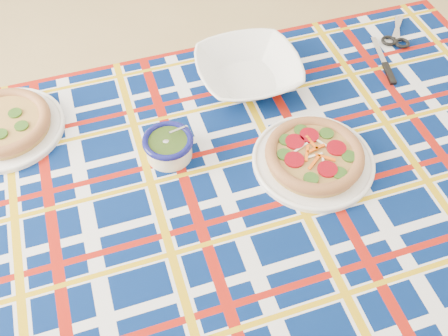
{
  "coord_description": "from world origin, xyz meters",
  "views": [
    {
      "loc": [
        0.33,
        -1.13,
        1.69
      ],
      "look_at": [
        0.38,
        -0.41,
        0.76
      ],
      "focal_mm": 40.0,
      "sensor_mm": 36.0,
      "label": 1
    }
  ],
  "objects_px": {
    "pesto_bowl": "(168,145)",
    "dining_table": "(250,193)",
    "serving_bowl": "(248,71)",
    "main_focaccia_plate": "(314,155)"
  },
  "relations": [
    {
      "from": "dining_table",
      "to": "serving_bowl",
      "type": "distance_m",
      "value": 0.35
    },
    {
      "from": "main_focaccia_plate",
      "to": "pesto_bowl",
      "type": "relative_size",
      "value": 2.47
    },
    {
      "from": "main_focaccia_plate",
      "to": "pesto_bowl",
      "type": "bearing_deg",
      "value": 172.21
    },
    {
      "from": "dining_table",
      "to": "main_focaccia_plate",
      "type": "height_order",
      "value": "main_focaccia_plate"
    },
    {
      "from": "pesto_bowl",
      "to": "serving_bowl",
      "type": "relative_size",
      "value": 0.44
    },
    {
      "from": "dining_table",
      "to": "pesto_bowl",
      "type": "height_order",
      "value": "pesto_bowl"
    },
    {
      "from": "dining_table",
      "to": "serving_bowl",
      "type": "relative_size",
      "value": 6.23
    },
    {
      "from": "pesto_bowl",
      "to": "dining_table",
      "type": "bearing_deg",
      "value": -20.73
    },
    {
      "from": "main_focaccia_plate",
      "to": "serving_bowl",
      "type": "distance_m",
      "value": 0.33
    },
    {
      "from": "main_focaccia_plate",
      "to": "pesto_bowl",
      "type": "distance_m",
      "value": 0.35
    }
  ]
}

